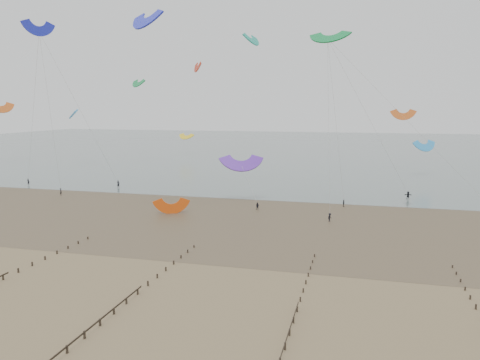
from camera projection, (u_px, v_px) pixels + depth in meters
The scene contains 7 objects.
ground at pixel (132, 272), 59.78m from camera, with size 500.00×500.00×0.00m, color brown.
sea_and_shore at pixel (194, 212), 93.69m from camera, with size 500.00×665.00×0.03m.
groynes at pixel (71, 345), 40.49m from camera, with size 72.16×50.16×1.00m.
kitesurfer_lead at pixel (61, 192), 111.93m from camera, with size 0.63×0.41×1.73m, color black.
kitesurfers at pixel (331, 200), 101.51m from camera, with size 124.00×26.95×1.90m.
grounded_kite at pixel (172, 214), 92.77m from camera, with size 6.06×3.17×4.62m, color #DE4A0E, non-canonical shape.
kites_airborne at pixel (217, 102), 142.15m from camera, with size 259.27×127.50×36.49m.
Camera 1 is at (27.68, -51.98, 20.86)m, focal length 35.00 mm.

